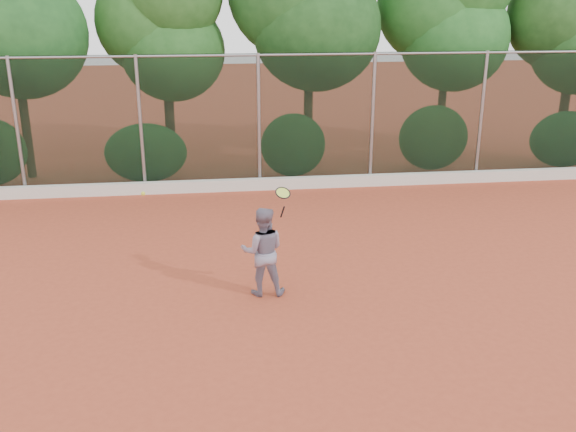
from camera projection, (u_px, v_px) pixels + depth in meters
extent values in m
plane|color=#A64127|center=(296.00, 307.00, 10.55)|extent=(80.00, 80.00, 0.00)
cube|color=silver|center=(260.00, 184.00, 16.89)|extent=(24.00, 0.20, 0.30)
imported|color=slate|center=(263.00, 251.00, 10.81)|extent=(0.80, 0.65, 1.55)
cube|color=black|center=(259.00, 123.00, 16.54)|extent=(24.00, 0.01, 3.50)
cylinder|color=gray|center=(258.00, 55.00, 15.99)|extent=(24.00, 0.06, 0.06)
cylinder|color=gray|center=(17.00, 128.00, 15.83)|extent=(0.09, 0.09, 3.50)
cylinder|color=gray|center=(141.00, 125.00, 16.19)|extent=(0.09, 0.09, 3.50)
cylinder|color=gray|center=(259.00, 123.00, 16.54)|extent=(0.09, 0.09, 3.50)
cylinder|color=gray|center=(372.00, 120.00, 16.90)|extent=(0.09, 0.09, 3.50)
cylinder|color=gray|center=(481.00, 117.00, 17.25)|extent=(0.09, 0.09, 3.50)
cylinder|color=#46301B|center=(26.00, 126.00, 17.68)|extent=(0.24, 0.24, 2.90)
ellipsoid|color=#296928|center=(20.00, 34.00, 16.81)|extent=(3.50, 2.90, 3.40)
cylinder|color=#3F2718|center=(170.00, 129.00, 18.59)|extent=(0.28, 0.28, 2.40)
ellipsoid|color=#20531C|center=(173.00, 51.00, 17.81)|extent=(2.90, 2.40, 2.80)
ellipsoid|color=#22551D|center=(153.00, 20.00, 17.77)|extent=(3.20, 2.70, 3.10)
cylinder|color=#442F1A|center=(308.00, 117.00, 18.69)|extent=(0.26, 0.26, 3.00)
ellipsoid|color=#285F24|center=(317.00, 28.00, 17.80)|extent=(3.60, 3.00, 3.50)
cylinder|color=#442E1A|center=(441.00, 118.00, 19.41)|extent=(0.24, 0.24, 2.70)
ellipsoid|color=#1E5920|center=(455.00, 38.00, 18.57)|extent=(3.20, 2.70, 3.10)
ellipsoid|color=#1E591F|center=(437.00, 5.00, 18.50)|extent=(3.50, 2.90, 3.40)
cylinder|color=#492C1C|center=(562.00, 121.00, 19.50)|extent=(0.28, 0.28, 2.50)
ellipsoid|color=#306526|center=(563.00, 16.00, 18.66)|extent=(3.30, 2.80, 3.20)
ellipsoid|color=#2D6B29|center=(146.00, 153.00, 17.23)|extent=(2.20, 1.16, 1.60)
ellipsoid|color=#2A6124|center=(293.00, 145.00, 17.67)|extent=(1.80, 1.04, 1.76)
ellipsoid|color=#326727|center=(433.00, 138.00, 18.11)|extent=(2.00, 1.10, 1.84)
ellipsoid|color=#256226|center=(566.00, 139.00, 18.63)|extent=(2.16, 1.12, 1.64)
cylinder|color=black|center=(283.00, 212.00, 10.67)|extent=(0.08, 0.17, 0.24)
torus|color=black|center=(283.00, 193.00, 10.50)|extent=(0.32, 0.30, 0.16)
cylinder|color=#C9DD41|center=(283.00, 193.00, 10.50)|extent=(0.27, 0.25, 0.12)
sphere|color=#CAD22F|center=(143.00, 194.00, 10.07)|extent=(0.07, 0.07, 0.07)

